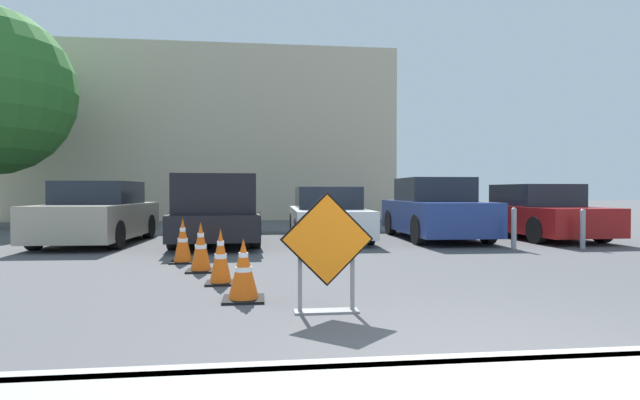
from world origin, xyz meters
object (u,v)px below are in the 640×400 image
(road_closed_sign, at_px, (327,250))
(parked_car_nearest, at_px, (98,215))
(parked_car_fourth, at_px, (537,213))
(traffic_cone_third, at_px, (201,247))
(bollard_nearest, at_px, (514,227))
(bollard_second, at_px, (583,228))
(traffic_cone_fourth, at_px, (183,241))
(pickup_truck, at_px, (217,212))
(parked_car_second, at_px, (327,215))
(traffic_cone_second, at_px, (221,257))
(parked_car_third, at_px, (434,211))
(traffic_cone_nearest, at_px, (243,270))

(road_closed_sign, height_order, parked_car_nearest, parked_car_nearest)
(parked_car_nearest, xyz_separation_m, parked_car_fourth, (11.20, 0.02, -0.03))
(traffic_cone_third, xyz_separation_m, bollard_nearest, (6.31, 2.16, 0.10))
(road_closed_sign, xyz_separation_m, bollard_second, (6.29, 5.01, -0.19))
(traffic_cone_fourth, distance_m, pickup_truck, 3.42)
(road_closed_sign, xyz_separation_m, parked_car_second, (1.06, 7.81, -0.02))
(traffic_cone_fourth, bearing_deg, parked_car_fourth, 22.41)
(parked_car_fourth, height_order, bollard_second, parked_car_fourth)
(traffic_cone_fourth, distance_m, parked_car_fourth, 9.40)
(pickup_truck, height_order, parked_car_fourth, pickup_truck)
(traffic_cone_second, relative_size, bollard_second, 0.87)
(road_closed_sign, relative_size, parked_car_second, 0.27)
(traffic_cone_third, distance_m, parked_car_third, 7.21)
(pickup_truck, bearing_deg, traffic_cone_second, 92.57)
(parked_car_fourth, bearing_deg, parked_car_second, -5.25)
(parked_car_second, relative_size, bollard_nearest, 5.03)
(traffic_cone_third, bearing_deg, parked_car_nearest, 122.77)
(parked_car_second, xyz_separation_m, parked_car_third, (2.80, -0.26, 0.11))
(traffic_cone_second, height_order, pickup_truck, pickup_truck)
(traffic_cone_second, relative_size, parked_car_nearest, 0.18)
(traffic_cone_nearest, distance_m, parked_car_second, 7.36)
(traffic_cone_nearest, bearing_deg, traffic_cone_fourth, 110.11)
(pickup_truck, xyz_separation_m, bollard_nearest, (6.43, -2.24, -0.26))
(traffic_cone_third, distance_m, traffic_cone_fourth, 1.09)
(traffic_cone_third, height_order, traffic_cone_fourth, traffic_cone_fourth)
(parked_car_nearest, relative_size, bollard_second, 4.83)
(parked_car_fourth, bearing_deg, traffic_cone_second, 34.29)
(bollard_nearest, xyz_separation_m, bollard_second, (1.59, 0.00, -0.02))
(parked_car_nearest, xyz_separation_m, parked_car_second, (5.60, 0.39, -0.06))
(parked_car_nearest, height_order, parked_car_second, parked_car_nearest)
(bollard_nearest, bearing_deg, parked_car_third, 108.49)
(parked_car_third, relative_size, bollard_nearest, 4.87)
(traffic_cone_third, bearing_deg, parked_car_fourth, 29.06)
(traffic_cone_fourth, height_order, pickup_truck, pickup_truck)
(parked_car_fourth, distance_m, bollard_second, 2.47)
(parked_car_third, bearing_deg, parked_car_second, -4.02)
(parked_car_second, bearing_deg, traffic_cone_nearest, 76.14)
(traffic_cone_third, distance_m, parked_car_nearest, 5.44)
(traffic_cone_nearest, height_order, parked_car_second, parked_car_second)
(traffic_cone_nearest, distance_m, bollard_second, 8.36)
(parked_car_nearest, relative_size, pickup_truck, 0.76)
(traffic_cone_third, distance_m, bollard_second, 8.18)
(traffic_cone_nearest, bearing_deg, bollard_nearest, 37.65)
(traffic_cone_nearest, height_order, traffic_cone_second, traffic_cone_second)
(road_closed_sign, bearing_deg, parked_car_fourth, 48.19)
(traffic_cone_nearest, relative_size, parked_car_second, 0.16)
(road_closed_sign, bearing_deg, parked_car_second, 82.27)
(traffic_cone_nearest, height_order, bollard_second, bollard_second)
(parked_car_nearest, relative_size, parked_car_second, 0.92)
(traffic_cone_second, xyz_separation_m, bollard_nearest, (5.92, 3.24, 0.11))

